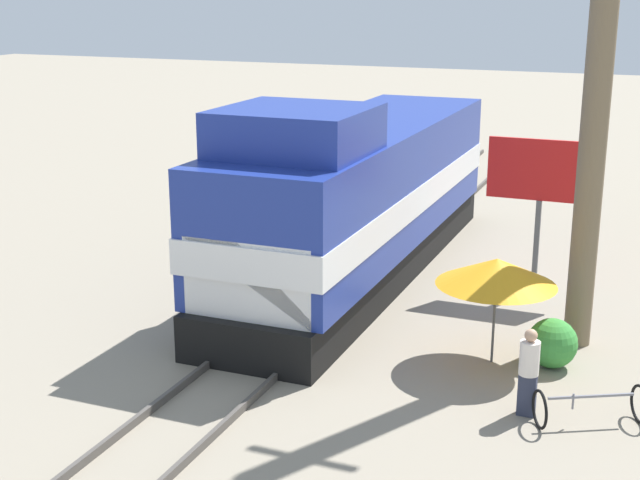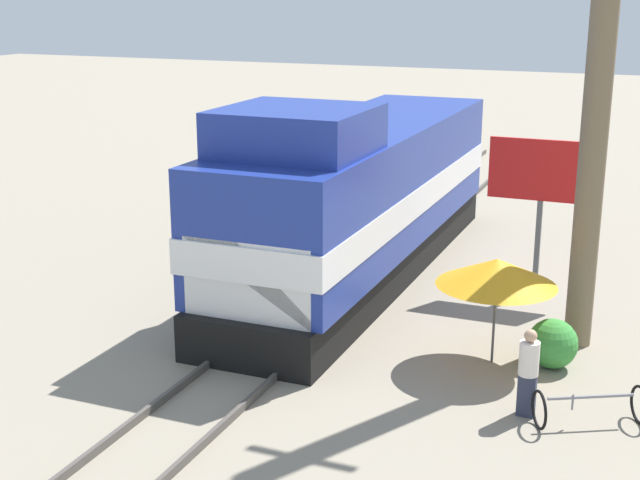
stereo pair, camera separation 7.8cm
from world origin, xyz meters
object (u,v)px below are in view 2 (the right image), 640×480
utility_pole (601,54)px  bicycle (590,407)px  vendor_umbrella (497,272)px  locomotive (357,199)px  billboard_sign (542,179)px  person_bystander (528,370)px

utility_pole → bicycle: 6.58m
vendor_umbrella → locomotive: bearing=137.5°
locomotive → bicycle: 8.76m
billboard_sign → utility_pole: bearing=-64.7°
vendor_umbrella → billboard_sign: 4.53m
locomotive → person_bystander: size_ratio=8.50×
utility_pole → person_bystander: utility_pole is taller
person_bystander → bicycle: (1.04, 0.02, -0.50)m
vendor_umbrella → person_bystander: vendor_umbrella is taller
utility_pole → person_bystander: bearing=-96.5°
vendor_umbrella → bicycle: size_ratio=1.22×
utility_pole → locomotive: bearing=158.1°
billboard_sign → vendor_umbrella: bearing=-91.1°
utility_pole → billboard_sign: utility_pole is taller
utility_pole → vendor_umbrella: (-1.41, -1.62, -3.98)m
locomotive → bicycle: locomotive is taller
locomotive → utility_pole: size_ratio=1.15×
locomotive → utility_pole: utility_pole is taller
vendor_umbrella → bicycle: vendor_umbrella is taller
locomotive → billboard_sign: size_ratio=3.60×
locomotive → utility_pole: (5.67, -2.28, 3.81)m
locomotive → vendor_umbrella: size_ratio=5.77×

